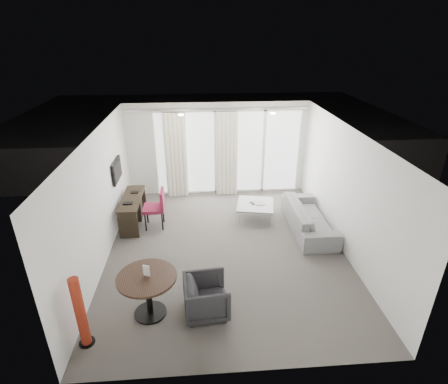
{
  "coord_description": "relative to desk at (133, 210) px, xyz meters",
  "views": [
    {
      "loc": [
        -0.53,
        -6.32,
        4.35
      ],
      "look_at": [
        0.0,
        0.6,
        1.1
      ],
      "focal_mm": 28.0,
      "sensor_mm": 36.0,
      "label": 1
    }
  ],
  "objects": [
    {
      "name": "coffee_table",
      "position": [
        3.01,
        0.02,
        -0.15
      ],
      "size": [
        1.04,
        1.04,
        0.4
      ],
      "primitive_type": null,
      "rotation": [
        0.0,
        0.0,
        -0.2
      ],
      "color": "gray",
      "rests_on": "floor"
    },
    {
      "name": "ceiling",
      "position": [
        2.17,
        -1.32,
        2.26
      ],
      "size": [
        5.0,
        6.0,
        0.0
      ],
      "primitive_type": "cube",
      "color": "white",
      "rests_on": "ground"
    },
    {
      "name": "red_lamp",
      "position": [
        -0.16,
        -3.64,
        0.26
      ],
      "size": [
        0.31,
        0.31,
        1.22
      ],
      "primitive_type": "cylinder",
      "rotation": [
        0.0,
        0.0,
        0.34
      ],
      "color": "maroon",
      "rests_on": "floor"
    },
    {
      "name": "balustrade",
      "position": [
        2.47,
        4.63,
        0.16
      ],
      "size": [
        5.5,
        0.06,
        1.05
      ],
      "primitive_type": null,
      "color": "#B2B2B7",
      "rests_on": "terrace_slab"
    },
    {
      "name": "rattan_table",
      "position": [
        3.81,
        2.29,
        -0.11
      ],
      "size": [
        0.49,
        0.49,
        0.47
      ],
      "primitive_type": null,
      "rotation": [
        0.0,
        0.0,
        -0.04
      ],
      "color": "brown",
      "rests_on": "terrace_slab"
    },
    {
      "name": "wall_left",
      "position": [
        -0.33,
        -1.32,
        0.96
      ],
      "size": [
        0.0,
        6.0,
        2.6
      ],
      "primitive_type": "cube",
      "color": "silver",
      "rests_on": "ground"
    },
    {
      "name": "desk_chair",
      "position": [
        0.53,
        -0.21,
        0.13
      ],
      "size": [
        0.53,
        0.5,
        0.96
      ],
      "primitive_type": null,
      "rotation": [
        0.0,
        0.0,
        0.01
      ],
      "color": "maroon",
      "rests_on": "floor"
    },
    {
      "name": "remote",
      "position": [
        2.94,
        0.05,
        0.02
      ],
      "size": [
        0.09,
        0.16,
        0.02
      ],
      "primitive_type": null,
      "rotation": [
        0.0,
        0.0,
        0.31
      ],
      "color": "black",
      "rests_on": "coffee_table"
    },
    {
      "name": "curtain_track",
      "position": [
        2.17,
        1.5,
        2.11
      ],
      "size": [
        4.8,
        0.04,
        0.04
      ],
      "primitive_type": null,
      "color": "#B2B2B7",
      "rests_on": "ceiling"
    },
    {
      "name": "downlight_b",
      "position": [
        3.37,
        0.28,
        2.25
      ],
      "size": [
        0.12,
        0.12,
        0.02
      ],
      "primitive_type": "cylinder",
      "color": "#FFE0B2",
      "rests_on": "ceiling"
    },
    {
      "name": "floor",
      "position": [
        2.17,
        -1.32,
        -0.34
      ],
      "size": [
        5.0,
        6.0,
        0.0
      ],
      "primitive_type": "cube",
      "color": "#4E4A44",
      "rests_on": "ground"
    },
    {
      "name": "menu_card",
      "position": [
        0.75,
        -3.08,
        0.38
      ],
      "size": [
        0.11,
        0.06,
        0.2
      ],
      "primitive_type": null,
      "rotation": [
        0.0,
        0.0,
        -0.37
      ],
      "color": "white",
      "rests_on": "round_table"
    },
    {
      "name": "round_table",
      "position": [
        0.74,
        -3.1,
        0.04
      ],
      "size": [
        1.03,
        1.03,
        0.77
      ],
      "primitive_type": null,
      "rotation": [
        0.0,
        0.0,
        0.07
      ],
      "color": "#321F16",
      "rests_on": "floor"
    },
    {
      "name": "magazine",
      "position": [
        3.12,
        0.07,
        0.02
      ],
      "size": [
        0.25,
        0.3,
        0.02
      ],
      "primitive_type": null,
      "rotation": [
        0.0,
        0.0,
        0.09
      ],
      "color": "gray",
      "rests_on": "coffee_table"
    },
    {
      "name": "wall_front",
      "position": [
        2.17,
        -4.32,
        0.96
      ],
      "size": [
        5.0,
        0.0,
        2.6
      ],
      "primitive_type": "cube",
      "color": "silver",
      "rests_on": "ground"
    },
    {
      "name": "wall_right",
      "position": [
        4.67,
        -1.32,
        0.96
      ],
      "size": [
        0.0,
        6.0,
        2.6
      ],
      "primitive_type": "cube",
      "color": "silver",
      "rests_on": "ground"
    },
    {
      "name": "terrace_slab",
      "position": [
        2.47,
        3.18,
        -0.4
      ],
      "size": [
        5.6,
        3.0,
        0.12
      ],
      "primitive_type": "cube",
      "color": "#4D4D50",
      "rests_on": "ground"
    },
    {
      "name": "window_panel",
      "position": [
        2.47,
        1.66,
        0.86
      ],
      "size": [
        4.0,
        0.02,
        2.38
      ],
      "primitive_type": null,
      "color": "white",
      "rests_on": "ground"
    },
    {
      "name": "downlight_a",
      "position": [
        1.27,
        0.28,
        2.25
      ],
      "size": [
        0.12,
        0.12,
        0.02
      ],
      "primitive_type": "cylinder",
      "color": "#FFE0B2",
      "rests_on": "ceiling"
    },
    {
      "name": "desk",
      "position": [
        0.0,
        0.0,
        0.0
      ],
      "size": [
        0.46,
        1.47,
        0.69
      ],
      "primitive_type": null,
      "color": "black",
      "rests_on": "floor"
    },
    {
      "name": "tv",
      "position": [
        -0.29,
        0.13,
        1.01
      ],
      "size": [
        0.05,
        0.8,
        0.5
      ],
      "primitive_type": null,
      "color": "black",
      "rests_on": "wall_left"
    },
    {
      "name": "window_frame",
      "position": [
        2.47,
        1.65,
        0.86
      ],
      "size": [
        4.1,
        0.06,
        2.44
      ],
      "primitive_type": null,
      "color": "white",
      "rests_on": "ground"
    },
    {
      "name": "sofa",
      "position": [
        4.18,
        -0.61,
        -0.03
      ],
      "size": [
        0.84,
        2.14,
        0.62
      ],
      "primitive_type": "imported",
      "rotation": [
        0.0,
        0.0,
        1.57
      ],
      "color": "slate",
      "rests_on": "floor"
    },
    {
      "name": "curtain_right",
      "position": [
        2.42,
        1.5,
        0.86
      ],
      "size": [
        0.6,
        0.2,
        2.38
      ],
      "primitive_type": null,
      "color": "silver",
      "rests_on": "ground"
    },
    {
      "name": "rattan_chair_b",
      "position": [
        4.51,
        3.46,
        0.05
      ],
      "size": [
        0.63,
        0.63,
        0.78
      ],
      "primitive_type": null,
      "rotation": [
        0.0,
        0.0,
        -0.21
      ],
      "color": "brown",
      "rests_on": "terrace_slab"
    },
    {
      "name": "curtain_left",
      "position": [
        1.02,
        1.5,
        0.86
      ],
      "size": [
        0.6,
        0.2,
        2.38
      ],
      "primitive_type": null,
      "color": "silver",
      "rests_on": "ground"
    },
    {
      "name": "tub_armchair",
      "position": [
        1.69,
        -3.14,
        -0.01
      ],
      "size": [
        0.79,
        0.77,
        0.66
      ],
      "primitive_type": "imported",
      "rotation": [
        0.0,
        0.0,
        1.66
      ],
      "color": "#252527",
      "rests_on": "floor"
    },
    {
      "name": "rattan_chair_a",
      "position": [
        3.11,
        2.99,
        0.06
      ],
      "size": [
        0.58,
        0.58,
        0.8
      ],
      "primitive_type": null,
      "rotation": [
        0.0,
        0.0,
        -0.07
      ],
      "color": "brown",
      "rests_on": "terrace_slab"
    }
  ]
}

